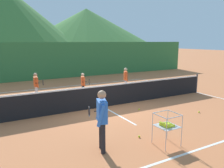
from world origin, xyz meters
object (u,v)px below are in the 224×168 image
instructor (102,115)px  ball_cart (167,125)px  tennis_ball_1 (139,136)px  student_2 (126,77)px  tennis_net (103,96)px  student_0 (36,84)px  tennis_ball_5 (139,109)px  student_1 (83,82)px  tennis_ball_3 (199,112)px

instructor → ball_cart: instructor is taller
instructor → tennis_ball_1: 1.65m
student_2 → tennis_ball_1: 6.29m
tennis_net → student_2: size_ratio=8.58×
student_0 → student_2: (4.75, -0.70, 0.03)m
student_0 → tennis_ball_5: bearing=-49.4°
tennis_net → student_0: 3.61m
student_1 → tennis_ball_1: size_ratio=18.22×
student_0 → tennis_ball_1: (1.75, -6.18, -0.76)m
tennis_net → student_2: 3.27m
student_1 → student_2: bearing=-1.9°
tennis_ball_1 → instructor: bearing=-172.3°
ball_cart → tennis_ball_1: 1.01m
student_2 → ball_cart: student_2 is taller
student_2 → tennis_ball_5: size_ratio=20.18×
ball_cart → student_2: bearing=67.1°
tennis_ball_3 → student_2: bearing=96.3°
student_2 → tennis_ball_3: size_ratio=20.18×
tennis_ball_1 → tennis_ball_3: same height
instructor → tennis_ball_1: size_ratio=23.95×
tennis_ball_3 → tennis_ball_5: bearing=142.1°
tennis_net → instructor: instructor is taller
tennis_net → instructor: (-1.85, -3.56, 0.48)m
tennis_net → student_0: student_0 is taller
tennis_net → student_1: bearing=91.1°
tennis_ball_5 → ball_cart: bearing=-112.7°
instructor → student_1: (1.81, 5.74, -0.23)m
tennis_ball_3 → tennis_ball_5: size_ratio=1.00×
tennis_ball_3 → instructor: bearing=-168.9°
student_0 → tennis_ball_3: 7.59m
student_2 → student_1: bearing=178.1°
student_0 → student_2: bearing=-8.4°
student_1 → tennis_ball_5: student_1 is taller
student_2 → tennis_ball_1: bearing=-118.7°
instructor → tennis_ball_5: bearing=39.3°
tennis_net → ball_cart: size_ratio=13.10×
student_0 → tennis_ball_5: size_ratio=19.42×
tennis_net → student_2: student_2 is taller
student_0 → tennis_net: bearing=-51.1°
student_2 → ball_cart: bearing=-112.9°
tennis_net → tennis_ball_5: (1.11, -1.13, -0.47)m
instructor → student_0: bearing=93.7°
instructor → ball_cart: (1.70, -0.58, -0.39)m
student_1 → tennis_ball_5: (1.15, -3.32, -0.71)m
instructor → tennis_ball_3: instructor is taller
tennis_net → tennis_ball_3: 4.01m
tennis_net → tennis_ball_3: bearing=-41.0°
ball_cart → student_0: bearing=107.0°
student_1 → ball_cart: student_1 is taller
student_1 → tennis_ball_3: bearing=-57.6°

